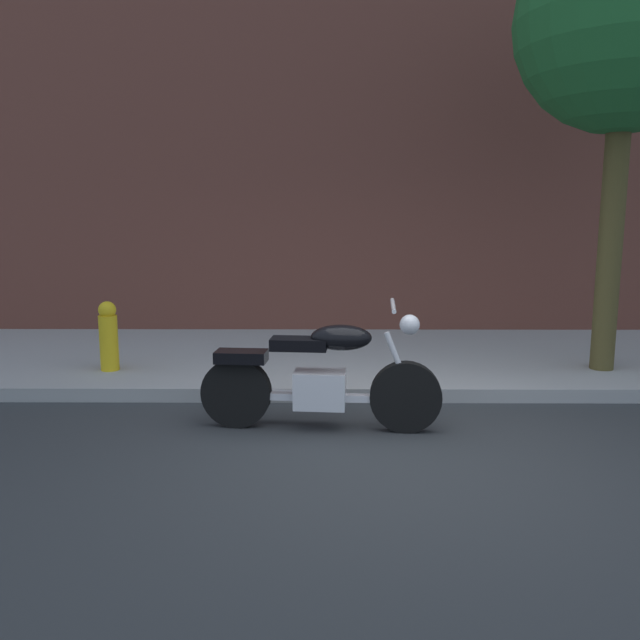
% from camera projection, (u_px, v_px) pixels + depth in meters
% --- Properties ---
extents(ground_plane, '(60.00, 60.00, 0.00)m').
position_uv_depth(ground_plane, '(391.00, 452.00, 5.06)').
color(ground_plane, '#303335').
extents(sidewalk, '(21.74, 3.31, 0.14)m').
position_uv_depth(sidewalk, '(367.00, 359.00, 7.97)').
color(sidewalk, '#9D9D9D').
rests_on(sidewalk, ground).
extents(building_facade, '(21.74, 0.50, 8.05)m').
position_uv_depth(building_facade, '(362.00, 59.00, 9.20)').
color(building_facade, brown).
rests_on(building_facade, ground).
extents(motorcycle, '(2.08, 0.70, 1.11)m').
position_uv_depth(motorcycle, '(320.00, 378.00, 5.53)').
color(motorcycle, black).
rests_on(motorcycle, ground).
extents(street_tree, '(2.26, 2.26, 4.93)m').
position_uv_depth(street_tree, '(626.00, 24.00, 6.58)').
color(street_tree, '#4D4423').
rests_on(street_tree, ground).
extents(fire_hydrant, '(0.20, 0.20, 0.91)m').
position_uv_depth(fire_hydrant, '(109.00, 342.00, 7.06)').
color(fire_hydrant, gold).
rests_on(fire_hydrant, ground).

